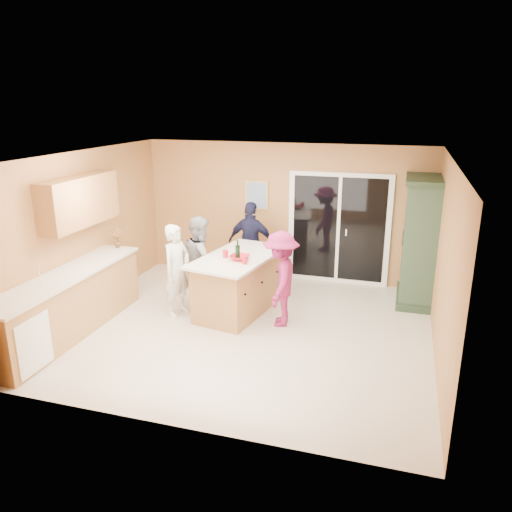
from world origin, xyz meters
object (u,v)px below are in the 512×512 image
(green_hutch, at_px, (420,243))
(woman_white, at_px, (177,270))
(woman_navy, at_px, (251,243))
(woman_grey, at_px, (201,261))
(kitchen_island, at_px, (239,285))
(woman_magenta, at_px, (281,279))

(green_hutch, xyz_separation_m, woman_white, (-3.69, -1.67, -0.30))
(woman_navy, bearing_deg, green_hutch, -177.11)
(woman_grey, bearing_deg, kitchen_island, -123.56)
(woman_white, bearing_deg, woman_magenta, -70.45)
(woman_white, distance_m, woman_grey, 0.55)
(kitchen_island, bearing_deg, woman_magenta, -10.26)
(woman_white, xyz_separation_m, woman_navy, (0.71, 1.72, 0.04))
(kitchen_island, relative_size, woman_magenta, 1.33)
(kitchen_island, bearing_deg, woman_navy, 108.62)
(woman_grey, bearing_deg, woman_white, 134.25)
(woman_grey, relative_size, woman_magenta, 1.03)
(woman_white, relative_size, woman_magenta, 1.01)
(woman_white, distance_m, woman_navy, 1.86)
(woman_grey, distance_m, woman_magenta, 1.53)
(kitchen_island, distance_m, woman_navy, 1.38)
(kitchen_island, xyz_separation_m, woman_magenta, (0.77, -0.29, 0.29))
(woman_white, bearing_deg, woman_grey, -5.68)
(kitchen_island, height_order, woman_grey, woman_grey)
(green_hutch, bearing_deg, woman_navy, 179.11)
(woman_navy, bearing_deg, woman_magenta, 124.62)
(woman_white, bearing_deg, kitchen_island, -50.44)
(kitchen_island, height_order, green_hutch, green_hutch)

